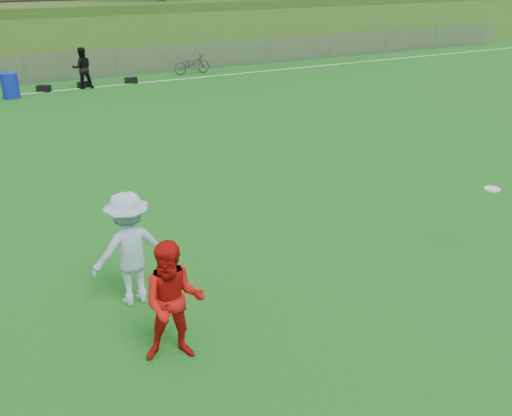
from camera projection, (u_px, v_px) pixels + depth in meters
ground at (215, 310)px, 8.78m from camera, size 120.00×120.00×0.00m
sideline_far at (34, 93)px, 23.35m from camera, size 60.00×0.10×0.01m
fence at (24, 70)px, 24.72m from camera, size 58.00×0.06×1.30m
gear_bags at (58, 87)px, 23.82m from camera, size 7.31×0.55×0.26m
player_red_center at (174, 302)px, 7.42m from camera, size 1.01×0.90×1.72m
player_blue at (130, 249)px, 8.68m from camera, size 1.21×0.73×1.84m
frisbee at (492, 189)px, 9.86m from camera, size 0.27×0.27×0.03m
recycling_bin at (10, 86)px, 22.29m from camera, size 0.83×0.83×0.97m
bicycle at (192, 64)px, 27.17m from camera, size 1.83×0.70×0.95m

